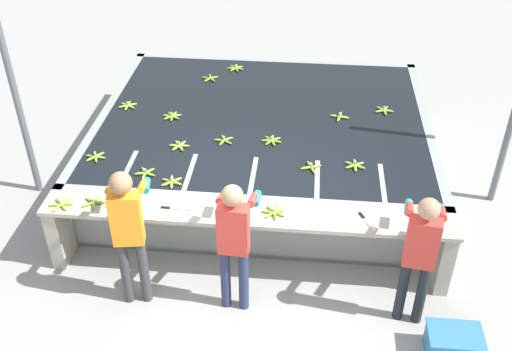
# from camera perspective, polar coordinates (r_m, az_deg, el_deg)

# --- Properties ---
(ground_plane) EXTENTS (80.00, 80.00, 0.00)m
(ground_plane) POSITION_cam_1_polar(r_m,az_deg,el_deg) (7.11, -1.06, -10.26)
(ground_plane) COLOR #999993
(ground_plane) RESTS_ON ground
(wash_tank) EXTENTS (4.68, 3.97, 0.88)m
(wash_tank) POSITION_cam_1_polar(r_m,az_deg,el_deg) (8.73, 0.69, 3.06)
(wash_tank) COLOR gray
(wash_tank) RESTS_ON ground
(work_ledge) EXTENTS (4.68, 0.45, 0.88)m
(work_ledge) POSITION_cam_1_polar(r_m,az_deg,el_deg) (6.84, -0.91, -5.22)
(work_ledge) COLOR #A8A393
(work_ledge) RESTS_ON ground
(worker_0) EXTENTS (0.48, 0.74, 1.74)m
(worker_0) POSITION_cam_1_polar(r_m,az_deg,el_deg) (6.38, -12.09, -4.70)
(worker_0) COLOR #38383D
(worker_0) RESTS_ON ground
(worker_1) EXTENTS (0.43, 0.72, 1.65)m
(worker_1) POSITION_cam_1_polar(r_m,az_deg,el_deg) (6.22, -2.10, -5.79)
(worker_1) COLOR navy
(worker_1) RESTS_ON ground
(worker_2) EXTENTS (0.48, 0.73, 1.63)m
(worker_2) POSITION_cam_1_polar(r_m,az_deg,el_deg) (6.30, 15.37, -6.81)
(worker_2) COLOR #1E2328
(worker_2) RESTS_ON ground
(banana_bunch_floating_0) EXTENTS (0.28, 0.28, 0.08)m
(banana_bunch_floating_0) POSITION_cam_1_polar(r_m,az_deg,el_deg) (8.56, 7.95, 5.58)
(banana_bunch_floating_0) COLOR #9EC642
(banana_bunch_floating_0) RESTS_ON wash_tank
(banana_bunch_floating_1) EXTENTS (0.28, 0.28, 0.08)m
(banana_bunch_floating_1) POSITION_cam_1_polar(r_m,az_deg,el_deg) (7.93, 1.50, 3.38)
(banana_bunch_floating_1) COLOR #75A333
(banana_bunch_floating_1) RESTS_ON wash_tank
(banana_bunch_floating_2) EXTENTS (0.28, 0.27, 0.08)m
(banana_bunch_floating_2) POSITION_cam_1_polar(r_m,az_deg,el_deg) (7.86, -15.05, 1.75)
(banana_bunch_floating_2) COLOR #7FAD33
(banana_bunch_floating_2) RESTS_ON wash_tank
(banana_bunch_floating_3) EXTENTS (0.26, 0.28, 0.08)m
(banana_bunch_floating_3) POSITION_cam_1_polar(r_m,az_deg,el_deg) (8.96, -12.12, 6.54)
(banana_bunch_floating_3) COLOR #93BC3D
(banana_bunch_floating_3) RESTS_ON wash_tank
(banana_bunch_floating_4) EXTENTS (0.28, 0.26, 0.08)m
(banana_bunch_floating_4) POSITION_cam_1_polar(r_m,az_deg,el_deg) (7.88, -7.34, 2.85)
(banana_bunch_floating_4) COLOR #93BC3D
(banana_bunch_floating_4) RESTS_ON wash_tank
(banana_bunch_floating_5) EXTENTS (0.27, 0.28, 0.08)m
(banana_bunch_floating_5) POSITION_cam_1_polar(r_m,az_deg,el_deg) (7.94, -3.07, 3.38)
(banana_bunch_floating_5) COLOR #75A333
(banana_bunch_floating_5) RESTS_ON wash_tank
(banana_bunch_floating_6) EXTENTS (0.27, 0.27, 0.08)m
(banana_bunch_floating_6) POSITION_cam_1_polar(r_m,az_deg,el_deg) (8.83, 12.08, 6.10)
(banana_bunch_floating_6) COLOR #93BC3D
(banana_bunch_floating_6) RESTS_ON wash_tank
(banana_bunch_floating_7) EXTENTS (0.28, 0.27, 0.08)m
(banana_bunch_floating_7) POSITION_cam_1_polar(r_m,az_deg,el_deg) (7.42, -10.48, 0.25)
(banana_bunch_floating_7) COLOR #7FAD33
(banana_bunch_floating_7) RESTS_ON wash_tank
(banana_bunch_floating_8) EXTENTS (0.28, 0.28, 0.08)m
(banana_bunch_floating_8) POSITION_cam_1_polar(r_m,az_deg,el_deg) (7.21, -8.03, -0.58)
(banana_bunch_floating_8) COLOR #93BC3D
(banana_bunch_floating_8) RESTS_ON wash_tank
(banana_bunch_floating_9) EXTENTS (0.27, 0.27, 0.08)m
(banana_bunch_floating_9) POSITION_cam_1_polar(r_m,az_deg,el_deg) (7.43, 5.26, 0.81)
(banana_bunch_floating_9) COLOR #7FAD33
(banana_bunch_floating_9) RESTS_ON wash_tank
(banana_bunch_floating_10) EXTENTS (0.27, 0.27, 0.08)m
(banana_bunch_floating_10) POSITION_cam_1_polar(r_m,az_deg,el_deg) (9.60, -4.42, 9.23)
(banana_bunch_floating_10) COLOR #7FAD33
(banana_bunch_floating_10) RESTS_ON wash_tank
(banana_bunch_floating_11) EXTENTS (0.28, 0.28, 0.08)m
(banana_bunch_floating_11) POSITION_cam_1_polar(r_m,az_deg,el_deg) (8.57, -8.02, 5.63)
(banana_bunch_floating_11) COLOR #7FAD33
(banana_bunch_floating_11) RESTS_ON wash_tank
(banana_bunch_floating_12) EXTENTS (0.26, 0.28, 0.08)m
(banana_bunch_floating_12) POSITION_cam_1_polar(r_m,az_deg,el_deg) (7.53, 9.40, 0.98)
(banana_bunch_floating_12) COLOR #8CB738
(banana_bunch_floating_12) RESTS_ON wash_tank
(banana_bunch_floating_13) EXTENTS (0.28, 0.28, 0.08)m
(banana_bunch_floating_13) POSITION_cam_1_polar(r_m,az_deg,el_deg) (9.92, -1.96, 10.20)
(banana_bunch_floating_13) COLOR #7FAD33
(banana_bunch_floating_13) RESTS_ON wash_tank
(banana_bunch_ledge_0) EXTENTS (0.28, 0.28, 0.08)m
(banana_bunch_ledge_0) POSITION_cam_1_polar(r_m,az_deg,el_deg) (7.13, -18.07, -2.62)
(banana_bunch_ledge_0) COLOR #8CB738
(banana_bunch_ledge_0) RESTS_ON work_ledge
(banana_bunch_ledge_1) EXTENTS (0.27, 0.28, 0.08)m
(banana_bunch_ledge_1) POSITION_cam_1_polar(r_m,az_deg,el_deg) (7.06, -15.21, -2.48)
(banana_bunch_ledge_1) COLOR #75A333
(banana_bunch_ledge_1) RESTS_ON work_ledge
(banana_bunch_ledge_2) EXTENTS (0.27, 0.28, 0.08)m
(banana_bunch_ledge_2) POSITION_cam_1_polar(r_m,az_deg,el_deg) (6.67, 1.72, -3.50)
(banana_bunch_ledge_2) COLOR #75A333
(banana_bunch_ledge_2) RESTS_ON work_ledge
(knife_0) EXTENTS (0.35, 0.04, 0.02)m
(knife_0) POSITION_cam_1_polar(r_m,az_deg,el_deg) (6.81, -8.05, -3.08)
(knife_0) COLOR silver
(knife_0) RESTS_ON work_ledge
(knife_1) EXTENTS (0.18, 0.33, 0.02)m
(knife_1) POSITION_cam_1_polar(r_m,az_deg,el_deg) (6.70, 10.33, -4.09)
(knife_1) COLOR silver
(knife_1) RESTS_ON work_ledge
(crate) EXTENTS (0.55, 0.39, 0.32)m
(crate) POSITION_cam_1_polar(r_m,az_deg,el_deg) (6.61, 18.27, -15.01)
(crate) COLOR #3375B7
(crate) RESTS_ON ground
(support_post_left) EXTENTS (0.09, 0.09, 3.20)m
(support_post_left) POSITION_cam_1_polar(r_m,az_deg,el_deg) (8.28, -22.08, 7.74)
(support_post_left) COLOR slate
(support_post_left) RESTS_ON ground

